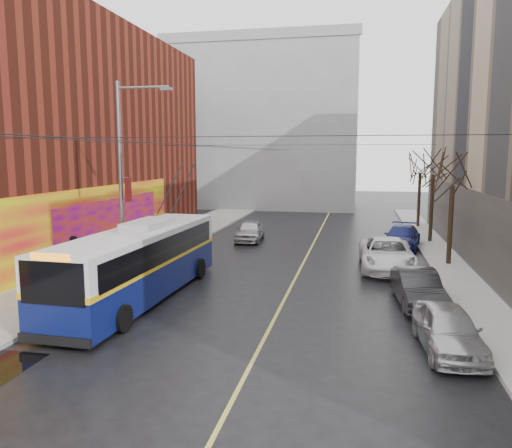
{
  "coord_description": "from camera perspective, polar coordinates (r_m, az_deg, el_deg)",
  "views": [
    {
      "loc": [
        4.29,
        -10.98,
        5.79
      ],
      "look_at": [
        -0.47,
        12.18,
        2.48
      ],
      "focal_mm": 35.0,
      "sensor_mm": 36.0,
      "label": 1
    }
  ],
  "objects": [
    {
      "name": "following_car",
      "position": [
        33.53,
        -0.69,
        -0.77
      ],
      "size": [
        1.85,
        4.15,
        1.39
      ],
      "primitive_type": "imported",
      "rotation": [
        0.0,
        0.0,
        0.05
      ],
      "color": "#B1B1B6",
      "rests_on": "ground"
    },
    {
      "name": "tree_far",
      "position": [
        41.25,
        18.3,
        6.67
      ],
      "size": [
        3.2,
        3.2,
        6.57
      ],
      "color": "black",
      "rests_on": "ground"
    },
    {
      "name": "parked_car_d",
      "position": [
        31.99,
        16.33,
        -1.48
      ],
      "size": [
        2.81,
        5.2,
        1.43
      ],
      "primitive_type": "imported",
      "rotation": [
        0.0,
        0.0,
        -0.17
      ],
      "color": "navy",
      "rests_on": "ground"
    },
    {
      "name": "pedestrian_b",
      "position": [
        24.97,
        -19.96,
        -3.39
      ],
      "size": [
        1.14,
        1.1,
        1.86
      ],
      "primitive_type": "imported",
      "rotation": [
        0.0,
        0.0,
        0.62
      ],
      "color": "black",
      "rests_on": "sidewalk_left"
    },
    {
      "name": "tree_near",
      "position": [
        27.4,
        21.62,
        5.71
      ],
      "size": [
        3.2,
        3.2,
        6.4
      ],
      "color": "black",
      "rests_on": "ground"
    },
    {
      "name": "pedestrian_a",
      "position": [
        23.9,
        -16.34,
        -3.96
      ],
      "size": [
        0.51,
        0.67,
        1.67
      ],
      "primitive_type": "imported",
      "rotation": [
        0.0,
        0.0,
        1.38
      ],
      "color": "black",
      "rests_on": "sidewalk_left"
    },
    {
      "name": "sidewalk_left",
      "position": [
        26.67,
        -16.19,
        -4.72
      ],
      "size": [
        4.0,
        60.0,
        0.15
      ],
      "primitive_type": "cube",
      "color": "gray",
      "rests_on": "ground"
    },
    {
      "name": "ground",
      "position": [
        13.13,
        -9.19,
        -18.3
      ],
      "size": [
        140.0,
        140.0,
        0.0
      ],
      "primitive_type": "plane",
      "color": "black",
      "rests_on": "ground"
    },
    {
      "name": "pedestrian_c",
      "position": [
        24.64,
        -16.72,
        -3.31
      ],
      "size": [
        1.44,
        1.25,
        1.93
      ],
      "primitive_type": "imported",
      "rotation": [
        0.0,
        0.0,
        2.61
      ],
      "color": "black",
      "rests_on": "sidewalk_left"
    },
    {
      "name": "parked_car_c",
      "position": [
        26.02,
        14.75,
        -3.37
      ],
      "size": [
        2.81,
        5.78,
        1.58
      ],
      "primitive_type": "imported",
      "rotation": [
        0.0,
        0.0,
        0.03
      ],
      "color": "white",
      "rests_on": "ground"
    },
    {
      "name": "catenary_wires",
      "position": [
        26.64,
        -3.28,
        8.94
      ],
      "size": [
        18.0,
        60.0,
        0.22
      ],
      "color": "black"
    },
    {
      "name": "sidewalk_right",
      "position": [
        24.14,
        22.65,
        -6.35
      ],
      "size": [
        2.0,
        60.0,
        0.15
      ],
      "primitive_type": "cube",
      "color": "gray",
      "rests_on": "ground"
    },
    {
      "name": "parked_car_a",
      "position": [
        16.03,
        21.12,
        -11.17
      ],
      "size": [
        1.91,
        4.11,
        1.36
      ],
      "primitive_type": "imported",
      "rotation": [
        0.0,
        0.0,
        0.08
      ],
      "color": "#BABBBF",
      "rests_on": "ground"
    },
    {
      "name": "streetlight_pole",
      "position": [
        23.44,
        -14.87,
        5.4
      ],
      "size": [
        2.65,
        0.6,
        9.0
      ],
      "color": "slate",
      "rests_on": "ground"
    },
    {
      "name": "building_far",
      "position": [
        56.99,
        1.22,
        11.21
      ],
      "size": [
        20.5,
        12.1,
        18.0
      ],
      "color": "gray",
      "rests_on": "ground"
    },
    {
      "name": "lane_line",
      "position": [
        25.79,
        5.13,
        -5.03
      ],
      "size": [
        0.12,
        50.0,
        0.01
      ],
      "primitive_type": "cube",
      "color": "#BFB74C",
      "rests_on": "ground"
    },
    {
      "name": "trolleybus",
      "position": [
        20.61,
        -13.18,
        -4.24
      ],
      "size": [
        2.93,
        11.52,
        5.42
      ],
      "rotation": [
        0.0,
        0.0,
        -0.03
      ],
      "color": "#0A134F",
      "rests_on": "ground"
    },
    {
      "name": "tree_mid",
      "position": [
        34.3,
        19.64,
        6.61
      ],
      "size": [
        3.2,
        3.2,
        6.68
      ],
      "color": "black",
      "rests_on": "ground"
    },
    {
      "name": "pigeons_flying",
      "position": [
        22.62,
        -7.14,
        11.49
      ],
      "size": [
        2.43,
        1.5,
        1.49
      ],
      "color": "slate"
    },
    {
      "name": "parked_car_b",
      "position": [
        20.33,
        17.97,
        -6.96
      ],
      "size": [
        1.85,
        4.3,
        1.38
      ],
      "primitive_type": "imported",
      "rotation": [
        0.0,
        0.0,
        0.09
      ],
      "color": "#272729",
      "rests_on": "ground"
    }
  ]
}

